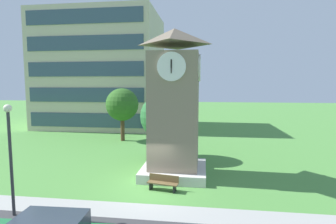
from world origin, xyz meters
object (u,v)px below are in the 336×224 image
object	(u,v)px
street_lamp	(10,146)
tree_streetside	(163,117)
clock_tower	(174,112)
park_bench	(163,183)
tree_by_building	(122,105)

from	to	relation	value
street_lamp	tree_streetside	xyz separation A→B (m)	(5.46, 10.36, 0.22)
clock_tower	park_bench	xyz separation A→B (m)	(-0.34, -2.76, -3.84)
street_lamp	tree_by_building	world-z (taller)	tree_by_building
park_bench	street_lamp	distance (m)	8.02
clock_tower	tree_by_building	xyz separation A→B (m)	(-6.77, 10.21, -0.38)
street_lamp	tree_streetside	bearing A→B (deg)	62.20
tree_streetside	street_lamp	bearing A→B (deg)	-117.80
clock_tower	tree_streetside	size ratio (longest dim) A/B	1.80
tree_streetside	clock_tower	bearing A→B (deg)	-70.49
tree_streetside	tree_by_building	world-z (taller)	tree_by_building
clock_tower	street_lamp	distance (m)	9.53
street_lamp	tree_by_building	size ratio (longest dim) A/B	0.91
clock_tower	tree_streetside	world-z (taller)	clock_tower
street_lamp	tree_by_building	xyz separation A→B (m)	(0.03, 16.80, 0.64)
park_bench	tree_streetside	size ratio (longest dim) A/B	0.35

